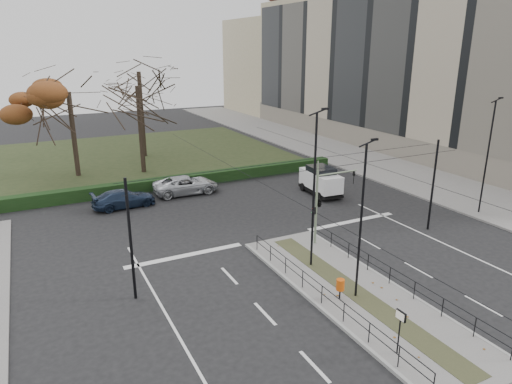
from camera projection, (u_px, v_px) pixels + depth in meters
The scene contains 20 objects.
ground at pixel (325, 273), 24.29m from camera, with size 140.00×140.00×0.00m, color black.
median_island at pixel (355, 293), 22.15m from camera, with size 4.40×15.00×0.14m, color #64615F.
sidewalk_east at pixel (344, 155), 50.72m from camera, with size 8.00×90.00×0.14m, color #64615F.
park at pixel (106, 159), 48.90m from camera, with size 38.00×26.00×0.10m, color #232F17.
hedge at pixel (134, 187), 37.37m from camera, with size 38.00×1.00×1.00m, color black.
apartment_block at pixel (408, 57), 53.55m from camera, with size 13.09×52.10×21.64m.
median_railing at pixel (358, 277), 21.79m from camera, with size 4.14×13.24×0.92m.
catenary at pixel (311, 203), 24.63m from camera, with size 20.00×34.00×6.00m.
traffic_light at pixel (320, 201), 26.96m from camera, with size 3.12×1.79×4.59m.
litter_bin at pixel (340, 285), 21.33m from camera, with size 0.39×0.39×1.01m.
info_panel at pixel (400, 321), 17.27m from camera, with size 0.11×0.48×1.85m.
streetlamp_median_near at pixel (361, 220), 20.63m from camera, with size 0.63×0.13×7.58m.
streetlamp_median_far at pixel (314, 189), 23.58m from camera, with size 0.71×0.14×8.49m.
streetlamp_sidewalk at pixel (488, 156), 31.63m from camera, with size 0.68×0.14×8.14m.
parked_car_third at pixel (124, 199), 34.11m from camera, with size 1.88×4.62×1.34m, color #1D2B44.
parked_car_fourth at pixel (186, 185), 37.30m from camera, with size 2.44×5.28×1.47m, color #B9BCC1.
white_van at pixel (321, 180), 36.94m from camera, with size 2.22×4.36×2.30m.
rust_tree at pixel (68, 92), 40.10m from camera, with size 9.43×9.43×10.02m.
bare_tree_center at pixel (139, 78), 47.60m from camera, with size 6.86×6.86×11.89m.
bare_tree_near at pixel (138, 92), 41.39m from camera, with size 7.47×7.47×10.68m.
Camera 1 is at (-13.16, -17.82, 11.48)m, focal length 32.00 mm.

